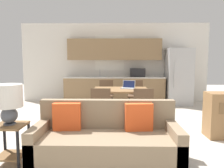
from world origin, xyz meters
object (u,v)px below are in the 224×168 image
Objects in this scene: side_table at (11,138)px; laptop at (128,86)px; dining_table at (121,92)px; couch at (106,138)px; dining_chair_near_left at (101,106)px; dining_chair_near_right at (142,106)px; table_lamp at (9,100)px; dining_chair_far_left at (106,94)px; dining_chair_far_right at (136,94)px; refrigerator at (178,76)px.

side_table is 3.07m from laptop.
laptop is (0.18, 0.11, 0.11)m from dining_table.
couch is at bearing -81.63° from laptop.
dining_chair_near_right is at bearing 178.76° from dining_chair_near_left.
side_table is at bearing -174.80° from couch.
dining_chair_near_right is at bearing 37.65° from table_lamp.
side_table is at bearing -102.77° from dining_chair_far_left.
couch is 2.27× the size of dining_chair_near_right.
dining_chair_far_left is 0.99m from laptop.
dining_chair_far_right is at bearing 4.00° from dining_chair_far_left.
side_table is 3.42m from dining_chair_far_left.
side_table is at bearing 54.05° from dining_chair_near_left.
table_lamp is 0.63× the size of dining_chair_near_left.
refrigerator is 4.75× the size of laptop.
dining_chair_near_left is 1.00× the size of dining_chair_near_right.
dining_chair_near_right is at bearing -63.42° from dining_table.
table_lamp is at bearing 176.99° from side_table.
table_lamp is at bearing -129.00° from refrigerator.
refrigerator is 1.91m from dining_chair_far_right.
dining_chair_near_left is (1.14, 1.55, -0.40)m from table_lamp.
refrigerator is at bearing -120.85° from dining_chair_near_right.
table_lamp is at bearing 53.96° from dining_chair_near_left.
dining_chair_far_right reaches higher than dining_table.
refrigerator is 2.08× the size of dining_chair_near_left.
dining_chair_near_right is at bearing 37.70° from side_table.
table_lamp reaches higher than couch.
dining_chair_near_left is at bearing 97.07° from couch.
dining_table is 3.44× the size of laptop.
laptop is at bearing 55.02° from table_lamp.
laptop is (1.75, 2.50, -0.11)m from table_lamp.
side_table is 0.64× the size of dining_chair_far_left.
couch is 2.46m from laptop.
dining_chair_far_right and dining_chair_near_left have the same top height.
dining_chair_near_right is at bearing -84.72° from dining_chair_far_right.
dining_chair_far_right is 1.00× the size of dining_chair_near_right.
side_table is at bearing 35.20° from dining_chair_near_right.
dining_chair_far_right is (1.99, 3.18, -0.40)m from table_lamp.
dining_chair_far_right is at bearing -117.42° from dining_chair_near_left.
dining_chair_far_right is 1.84m from dining_chair_near_left.
side_table is at bearing -3.01° from table_lamp.
side_table is 0.64× the size of dining_chair_near_left.
couch reaches higher than side_table.
couch is at bearing 5.20° from side_table.
refrigerator is at bearing 42.23° from dining_chair_far_right.
dining_chair_far_right is at bearing -92.62° from dining_chair_near_right.
laptop is at bearing 31.09° from dining_table.
dining_chair_near_right is (-0.00, -1.65, 0.00)m from dining_chair_far_right.
dining_table is 0.95m from dining_chair_far_left.
dining_chair_near_left is (-0.42, -0.83, -0.18)m from dining_table.
couch is at bearing -117.37° from refrigerator.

